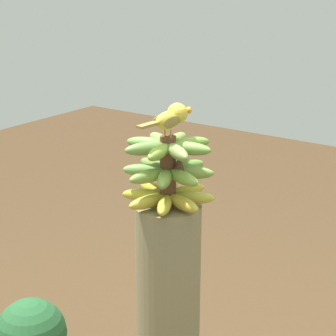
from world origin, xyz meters
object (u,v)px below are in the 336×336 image
banana_tree (168,328)px  tropical_shrub (31,334)px  banana_bunch (168,171)px  perched_bird (172,117)px

banana_tree → tropical_shrub: bearing=94.0°
banana_bunch → banana_tree: bearing=157.6°
banana_tree → banana_bunch: bearing=-22.4°
banana_tree → banana_bunch: banana_bunch is taller
banana_bunch → perched_bird: perched_bird is taller
banana_bunch → perched_bird: (0.02, -0.00, 0.17)m
perched_bird → tropical_shrub: size_ratio=0.67×
perched_bird → tropical_shrub: bearing=95.3°
banana_tree → tropical_shrub: 0.71m
banana_tree → perched_bird: bearing=-10.7°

